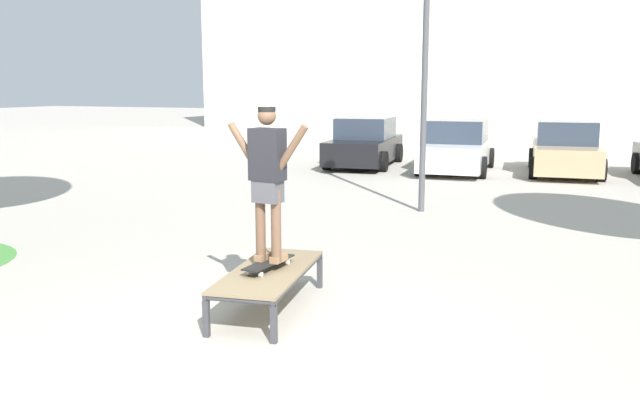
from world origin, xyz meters
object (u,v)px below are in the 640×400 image
Objects in this scene: skate_box at (269,274)px; car_white at (457,148)px; car_black at (365,144)px; car_tan at (565,150)px; skateboard at (269,263)px; skater at (268,173)px; light_post at (426,13)px.

car_white is at bearing 91.51° from skate_box.
skate_box is 12.96m from car_white.
car_black and car_tan have the same top height.
skater reaches higher than skateboard.
car_black is (-3.28, 13.31, -0.84)m from skater.
light_post is (0.18, 6.41, 2.29)m from skater.
light_post is at bearing -108.68° from car_tan.
car_tan reaches higher than skate_box.
car_black is (-3.28, 13.31, 0.15)m from skateboard.
skate_box is 0.34× the size of light_post.
skater is 12.98m from car_white.
car_tan is at bearing 79.15° from skater.
car_tan is at bearing 79.15° from skate_box.
car_white is 3.00m from car_tan.
car_white is at bearing 91.51° from skateboard.
car_tan is at bearing 71.32° from light_post.
skateboard is (0.00, -0.00, 0.12)m from skate_box.
skater is at bearing 84.45° from skateboard.
skate_box is at bearing 98.21° from skateboard.
car_tan is at bearing 11.49° from car_white.
car_tan reaches higher than skateboard.
skate_box is 7.26m from light_post.
car_black reaches higher than skateboard.
car_black is at bearing 103.85° from skateboard.
car_white reaches higher than skateboard.
car_black is 1.01× the size of car_white.
skateboard is at bearing -88.49° from car_white.
skate_box is 1.17× the size of skater.
light_post is (-2.41, -7.14, 3.13)m from car_tan.
skate_box is 0.46× the size of car_white.
car_white is 7.27m from light_post.
skateboard is 0.48× the size of skater.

